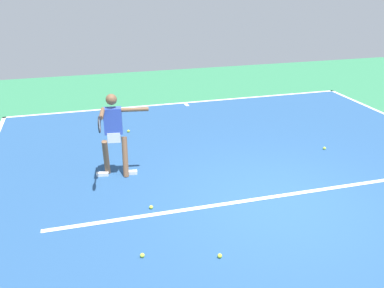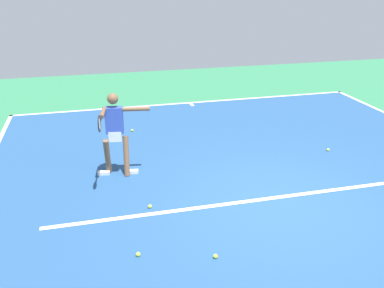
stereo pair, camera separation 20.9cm
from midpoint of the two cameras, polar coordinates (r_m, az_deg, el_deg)
The scene contains 11 objects.
ground_plane at distance 7.60m, azimuth 10.83°, elevation -7.87°, with size 22.49×22.49×0.00m, color #2D754C.
court_surface at distance 7.60m, azimuth 10.83°, elevation -7.86°, with size 10.69×12.90×0.00m, color navy.
court_line_baseline_near at distance 13.15m, azimuth -1.45°, elevation 5.68°, with size 10.69×0.10×0.01m, color white.
court_line_service at distance 7.75m, azimuth 10.18°, elevation -7.15°, with size 8.01×0.10×0.01m, color white.
court_line_centre_mark at distance 12.97m, azimuth -1.23°, elevation 5.44°, with size 0.10×0.30×0.01m, color white.
tennis_player at distance 8.17m, azimuth -11.39°, elevation 1.79°, with size 1.10×1.17×1.70m.
tennis_ball_near_player at distance 7.31m, azimuth -6.46°, elevation -8.59°, with size 0.07×0.07×0.07m, color #C6E53D.
tennis_ball_by_sideline at distance 10.79m, azimuth -9.26°, elevation 1.76°, with size 0.07×0.07×0.07m, color #CCE033.
tennis_ball_by_baseline at distance 6.16m, azimuth 2.83°, elevation -15.07°, with size 0.07×0.07×0.07m, color #CCE033.
tennis_ball_centre_court at distance 6.22m, azimuth -7.82°, elevation -14.89°, with size 0.07×0.07×0.07m, color #C6E53D.
tennis_ball_far_corner at distance 10.05m, azimuth 17.14°, elevation -0.56°, with size 0.07×0.07×0.07m, color #C6E53D.
Camera 1 is at (3.22, 5.78, 3.77)m, focal length 38.90 mm.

